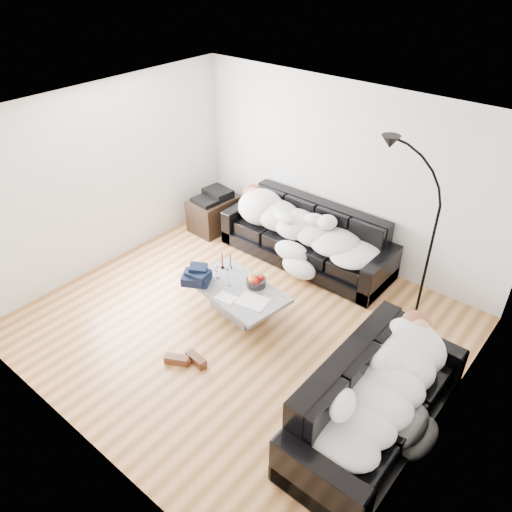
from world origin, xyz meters
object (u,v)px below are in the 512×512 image
Objects in this scene: candle_right at (230,261)px; stereo at (214,195)px; sofa_back at (307,236)px; wine_glass_b at (217,272)px; candle_left at (222,261)px; wine_glass_a at (228,271)px; coffee_table at (238,300)px; shoes at (186,359)px; sleeper_right at (380,386)px; av_cabinet at (215,213)px; sofa_right at (377,401)px; floor_lamp at (429,254)px; fruit_bowl at (256,280)px; wine_glass_c at (230,280)px; sleeper_back at (305,225)px.

stereo reaches higher than candle_right.
sofa_back reaches higher than wine_glass_b.
candle_left is 0.11m from candle_right.
coffee_table is at bearing -23.76° from wine_glass_a.
wine_glass_b is 1.97m from stereo.
stereo is (-1.89, 2.47, 0.55)m from shoes.
sleeper_right is 2.36× the size of av_cabinet.
floor_lamp is at bearing 12.35° from sofa_right.
sleeper_right is 2.68m from wine_glass_b.
sofa_right reaches higher than candle_right.
fruit_bowl is 0.60m from candle_left.
sofa_right is 13.05× the size of wine_glass_c.
sleeper_right is at bearing -2.12° from shoes.
sleeper_right is 7.84× the size of candle_left.
wine_glass_b is at bearing -169.95° from floor_lamp.
fruit_bowl is at bearing -167.78° from floor_lamp.
wine_glass_a is 1.95m from av_cabinet.
sofa_back is 14.59× the size of wine_glass_b.
candle_right is (-0.25, 0.30, 0.03)m from wine_glass_c.
av_cabinet reaches higher than coffee_table.
sofa_back is 1.42m from candle_left.
sofa_back is 1.33m from candle_right.
sleeper_back is 13.28× the size of wine_glass_c.
wine_glass_c is at bearing 77.61° from sleeper_right.
wine_glass_b is (-0.33, -1.55, 0.04)m from sofa_back.
wine_glass_a is 0.22× the size of av_cabinet.
shoes is at bearing -86.35° from sleeper_back.
sofa_back is at bearing 71.89° from candle_left.
floor_lamp is (-0.41, 1.85, 0.37)m from sleeper_right.
sleeper_right reaches higher than av_cabinet.
coffee_table is (-2.27, 0.55, -0.46)m from sleeper_right.
candle_left is 0.12× the size of floor_lamp.
sleeper_back is 1.55m from wine_glass_b.
floor_lamp reaches higher than candle_left.
fruit_bowl is at bearing -0.82° from candle_left.
sofa_back is at bearing 90.00° from sleeper_back.
sofa_right reaches higher than shoes.
wine_glass_b is at bearing -85.80° from candle_right.
wine_glass_c is 0.39m from candle_right.
sofa_back is 3.32× the size of av_cabinet.
wine_glass_a is 0.15m from wine_glass_b.
candle_left is 1.75m from stereo.
wine_glass_b is 0.23m from wine_glass_c.
candle_left is at bearing -142.15° from candle_right.
wine_glass_b is at bearing 78.27° from sleeper_right.
floor_lamp reaches higher than coffee_table.
sleeper_back reaches higher than wine_glass_c.
floor_lamp is at bearing 5.56° from stereo.
coffee_table is at bearing 10.70° from wine_glass_c.
sleeper_right reaches higher than stereo.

